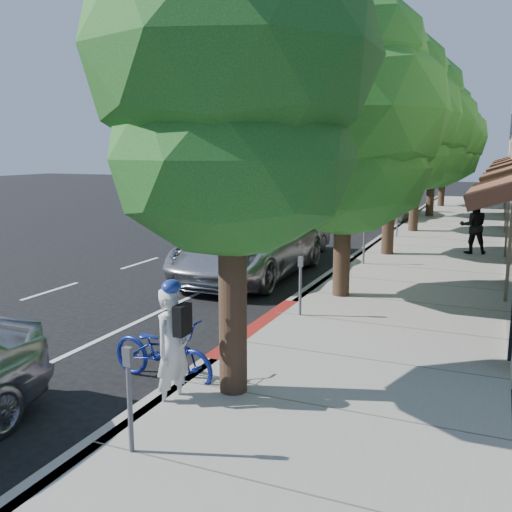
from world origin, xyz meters
The scene contains 17 objects.
ground centered at (0.00, 0.00, 0.00)m, with size 120.00×120.00×0.00m, color black.
sidewalk centered at (2.30, 8.00, 0.07)m, with size 4.60×56.00×0.15m, color gray.
curb centered at (0.00, 8.00, 0.07)m, with size 0.30×56.00×0.15m, color #9E998E.
curb_red_segment centered at (0.00, 1.00, 0.07)m, with size 0.32×4.00×0.15m, color maroon.
street_tree_0 centered at (0.90, -2.00, 4.65)m, with size 3.98×3.98×7.35m.
street_tree_1 centered at (0.90, 4.00, 4.29)m, with size 4.73×4.73×7.10m.
street_tree_2 centered at (0.90, 10.00, 4.56)m, with size 4.40×4.40×7.35m.
street_tree_3 centered at (0.90, 16.00, 4.58)m, with size 4.76×4.76×7.49m.
street_tree_4 centered at (0.90, 22.00, 4.31)m, with size 4.91×4.91×7.17m.
street_tree_5 centered at (0.90, 28.00, 4.25)m, with size 5.12×5.12×7.15m.
cyclist centered at (0.25, -2.56, 0.87)m, with size 0.63×0.42×1.74m, color silver.
bicycle centered at (-0.40, -1.83, 0.50)m, with size 0.66×1.90×1.00m, color navy.
silver_suv centered at (-2.20, 5.50, 0.83)m, with size 2.76×5.99×1.67m, color #BCBCC1.
dark_sedan centered at (-2.07, 9.00, 0.66)m, with size 1.40×4.01×1.32m, color #222428.
white_pickup centered at (-1.18, 20.95, 0.89)m, with size 2.50×6.14×1.78m, color silver.
dark_suv_far centered at (-2.20, 21.50, 0.78)m, with size 1.85×4.59×1.56m, color black.
pedestrian centered at (3.51, 11.20, 1.08)m, with size 0.90×0.70×1.85m, color black.
Camera 1 is at (4.25, -9.00, 3.58)m, focal length 40.00 mm.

